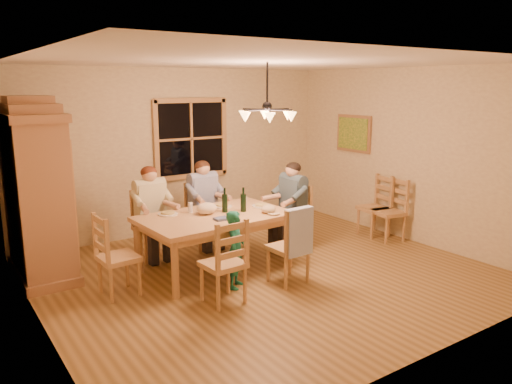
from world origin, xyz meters
TOP-DOWN VIEW (x-y plane):
  - floor at (0.00, 0.00)m, footprint 5.50×5.50m
  - ceiling at (0.00, 0.00)m, footprint 5.50×5.00m
  - wall_back at (0.00, 2.50)m, footprint 5.50×0.02m
  - wall_left at (-2.75, 0.00)m, footprint 0.02×5.00m
  - wall_right at (2.75, 0.00)m, footprint 0.02×5.00m
  - window at (0.20, 2.47)m, footprint 1.30×0.06m
  - painting at (2.71, 1.20)m, footprint 0.06×0.78m
  - chandelier at (-0.00, 0.00)m, footprint 0.77×0.68m
  - armoire at (-2.42, 1.60)m, footprint 0.66×1.40m
  - dining_table at (-0.48, 0.50)m, footprint 1.99×1.28m
  - chair_far_left at (-1.01, 1.38)m, footprint 0.46×0.44m
  - chair_far_right at (-0.15, 1.43)m, footprint 0.46×0.44m
  - chair_near_left at (-0.91, -0.44)m, footprint 0.46×0.44m
  - chair_near_right at (0.05, -0.39)m, footprint 0.46×0.44m
  - chair_end_left at (-1.82, 0.43)m, footprint 0.44×0.46m
  - chair_end_right at (0.86, 0.56)m, footprint 0.44×0.46m
  - adult_woman at (-1.01, 1.38)m, footprint 0.41×0.44m
  - adult_plaid_man at (-0.15, 1.43)m, footprint 0.41×0.44m
  - adult_slate_man at (0.86, 0.56)m, footprint 0.44×0.41m
  - towel at (0.06, -0.58)m, footprint 0.38×0.12m
  - wine_bottle_a at (-0.30, 0.55)m, footprint 0.08×0.08m
  - wine_bottle_b at (-0.08, 0.43)m, footprint 0.08×0.08m
  - plate_woman at (-0.99, 0.85)m, footprint 0.26×0.26m
  - plate_plaid at (-0.17, 0.81)m, footprint 0.26×0.26m
  - plate_slate at (0.28, 0.52)m, footprint 0.26×0.26m
  - wine_glass_a at (-0.70, 0.77)m, footprint 0.06×0.06m
  - wine_glass_b at (0.13, 0.72)m, footprint 0.06×0.06m
  - cap at (0.15, 0.17)m, footprint 0.20×0.20m
  - napkin at (-0.54, 0.23)m, footprint 0.19×0.15m
  - cloth_bundle at (-0.55, 0.59)m, footprint 0.28×0.22m
  - child at (-0.57, -0.15)m, footprint 0.41×0.41m
  - chair_spare_front at (2.45, 0.10)m, footprint 0.49×0.51m
  - chair_spare_back at (2.45, 0.41)m, footprint 0.48×0.50m

SIDE VIEW (x-z plane):
  - floor at x=0.00m, z-range 0.00..0.00m
  - chair_far_left at x=-1.01m, z-range -0.19..0.80m
  - chair_far_right at x=-0.15m, z-range -0.19..0.80m
  - chair_near_left at x=-0.91m, z-range -0.19..0.80m
  - chair_near_right at x=0.05m, z-range -0.19..0.80m
  - chair_end_left at x=-1.82m, z-range -0.19..0.80m
  - chair_end_right at x=0.86m, z-range -0.19..0.80m
  - chair_spare_front at x=2.45m, z-range -0.19..0.80m
  - chair_spare_back at x=2.45m, z-range -0.19..0.80m
  - child at x=-0.57m, z-range 0.00..0.96m
  - dining_table at x=-0.48m, z-range 0.28..1.04m
  - towel at x=0.06m, z-range 0.41..0.99m
  - plate_woman at x=-0.99m, z-range 0.76..0.78m
  - plate_plaid at x=-0.17m, z-range 0.76..0.78m
  - plate_slate at x=0.28m, z-range 0.76..0.78m
  - napkin at x=-0.54m, z-range 0.76..0.79m
  - cap at x=0.15m, z-range 0.76..0.87m
  - wine_glass_a at x=-0.70m, z-range 0.76..0.90m
  - wine_glass_b at x=0.13m, z-range 0.76..0.90m
  - cloth_bundle at x=-0.55m, z-range 0.76..0.91m
  - adult_woman at x=-1.01m, z-range 0.40..1.28m
  - adult_plaid_man at x=-0.15m, z-range 0.40..1.28m
  - adult_slate_man at x=0.86m, z-range 0.40..1.28m
  - wine_bottle_a at x=-0.30m, z-range 0.76..1.09m
  - wine_bottle_b at x=-0.08m, z-range 0.76..1.09m
  - armoire at x=-2.42m, z-range -0.09..2.21m
  - wall_back at x=0.00m, z-range 0.00..2.70m
  - wall_left at x=-2.75m, z-range 0.00..2.70m
  - wall_right at x=2.75m, z-range 0.00..2.70m
  - window at x=0.20m, z-range 0.90..2.20m
  - painting at x=2.71m, z-range 1.28..1.92m
  - chandelier at x=0.00m, z-range 1.72..2.43m
  - ceiling at x=0.00m, z-range 2.69..2.71m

